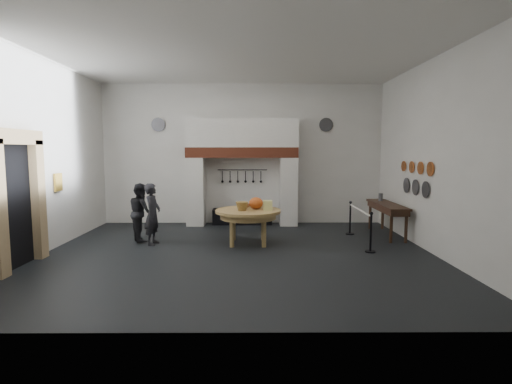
{
  "coord_description": "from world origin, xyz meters",
  "views": [
    {
      "loc": [
        0.37,
        -9.01,
        2.39
      ],
      "look_at": [
        0.42,
        0.84,
        1.35
      ],
      "focal_mm": 28.0,
      "sensor_mm": 36.0,
      "label": 1
    }
  ],
  "objects_px": {
    "visitor_near": "(153,214)",
    "visitor_far": "(141,212)",
    "iron_range": "(242,217)",
    "work_table": "(248,211)",
    "barrier_post_far": "(350,219)",
    "barrier_post_near": "(371,233)",
    "side_table": "(387,205)"
  },
  "relations": [
    {
      "from": "iron_range",
      "to": "work_table",
      "type": "distance_m",
      "value": 2.75
    },
    {
      "from": "visitor_far",
      "to": "barrier_post_far",
      "type": "bearing_deg",
      "value": -110.46
    },
    {
      "from": "iron_range",
      "to": "visitor_far",
      "type": "distance_m",
      "value": 3.54
    },
    {
      "from": "visitor_near",
      "to": "visitor_far",
      "type": "bearing_deg",
      "value": 50.29
    },
    {
      "from": "work_table",
      "to": "barrier_post_near",
      "type": "xyz_separation_m",
      "value": [
        2.88,
        -0.9,
        -0.39
      ]
    },
    {
      "from": "work_table",
      "to": "visitor_far",
      "type": "bearing_deg",
      "value": 173.5
    },
    {
      "from": "iron_range",
      "to": "barrier_post_near",
      "type": "bearing_deg",
      "value": -49.07
    },
    {
      "from": "barrier_post_near",
      "to": "iron_range",
      "type": "bearing_deg",
      "value": 130.93
    },
    {
      "from": "iron_range",
      "to": "barrier_post_near",
      "type": "relative_size",
      "value": 2.11
    },
    {
      "from": "visitor_far",
      "to": "visitor_near",
      "type": "bearing_deg",
      "value": -163.25
    },
    {
      "from": "barrier_post_near",
      "to": "visitor_far",
      "type": "bearing_deg",
      "value": 167.9
    },
    {
      "from": "iron_range",
      "to": "visitor_near",
      "type": "xyz_separation_m",
      "value": [
        -2.19,
        -2.76,
        0.53
      ]
    },
    {
      "from": "work_table",
      "to": "barrier_post_far",
      "type": "xyz_separation_m",
      "value": [
        2.88,
        1.1,
        -0.39
      ]
    },
    {
      "from": "iron_range",
      "to": "visitor_near",
      "type": "relative_size",
      "value": 1.22
    },
    {
      "from": "work_table",
      "to": "barrier_post_near",
      "type": "distance_m",
      "value": 3.04
    },
    {
      "from": "visitor_far",
      "to": "barrier_post_far",
      "type": "distance_m",
      "value": 5.76
    },
    {
      "from": "visitor_near",
      "to": "visitor_far",
      "type": "xyz_separation_m",
      "value": [
        -0.4,
        0.4,
        -0.01
      ]
    },
    {
      "from": "work_table",
      "to": "barrier_post_far",
      "type": "bearing_deg",
      "value": 20.88
    },
    {
      "from": "iron_range",
      "to": "barrier_post_far",
      "type": "bearing_deg",
      "value": -26.99
    },
    {
      "from": "side_table",
      "to": "barrier_post_near",
      "type": "xyz_separation_m",
      "value": [
        -0.99,
        -1.87,
        -0.42
      ]
    },
    {
      "from": "barrier_post_near",
      "to": "barrier_post_far",
      "type": "relative_size",
      "value": 1.0
    },
    {
      "from": "visitor_far",
      "to": "barrier_post_far",
      "type": "height_order",
      "value": "visitor_far"
    },
    {
      "from": "side_table",
      "to": "visitor_far",
      "type": "bearing_deg",
      "value": -174.45
    },
    {
      "from": "visitor_far",
      "to": "side_table",
      "type": "distance_m",
      "value": 6.72
    },
    {
      "from": "visitor_near",
      "to": "visitor_far",
      "type": "height_order",
      "value": "visitor_near"
    },
    {
      "from": "work_table",
      "to": "iron_range",
      "type": "bearing_deg",
      "value": 94.78
    },
    {
      "from": "visitor_near",
      "to": "barrier_post_near",
      "type": "relative_size",
      "value": 1.73
    },
    {
      "from": "iron_range",
      "to": "side_table",
      "type": "relative_size",
      "value": 0.86
    },
    {
      "from": "visitor_near",
      "to": "barrier_post_far",
      "type": "bearing_deg",
      "value": -72.16
    },
    {
      "from": "visitor_near",
      "to": "iron_range",
      "type": "bearing_deg",
      "value": -33.13
    },
    {
      "from": "visitor_far",
      "to": "side_table",
      "type": "bearing_deg",
      "value": -112.7
    },
    {
      "from": "work_table",
      "to": "side_table",
      "type": "height_order",
      "value": "side_table"
    }
  ]
}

